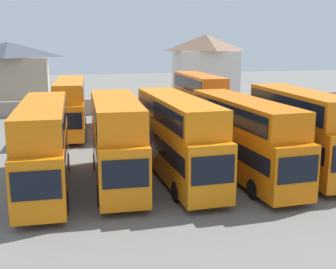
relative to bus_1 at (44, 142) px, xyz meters
The scene contains 13 objects.
ground 19.58m from the bus_1, 66.17° to the left, with size 140.00×140.00×0.00m, color slate.
depot_boundary_wall 26.39m from the bus_1, 72.69° to the left, with size 56.00×0.50×1.80m, color gray.
bus_1 is the anchor object (origin of this frame).
bus_2 4.05m from the bus_1, ahead, with size 2.90×10.47×5.07m.
bus_3 7.78m from the bus_1, ahead, with size 2.85×11.85×5.02m.
bus_4 11.81m from the bus_1, ahead, with size 3.04×11.95×4.86m.
bus_5 15.75m from the bus_1, ahead, with size 2.81×10.78×5.21m.
bus_6 15.36m from the bus_1, 83.44° to the left, with size 3.09×11.65×4.88m.
bus_7 16.33m from the bus_1, 66.95° to the left, with size 2.98×10.58×3.41m.
bus_8 18.84m from the bus_1, 55.21° to the left, with size 3.01×10.29×3.47m.
bus_9 20.39m from the bus_1, 47.13° to the left, with size 2.69×10.96×5.16m.
house_terrace_left 35.09m from the bus_1, 98.98° to the left, with size 10.03×6.96×8.22m.
house_terrace_centre 39.31m from the bus_1, 58.35° to the left, with size 8.43×6.75×9.23m.
Camera 1 is at (-6.55, -24.17, 8.29)m, focal length 45.99 mm.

